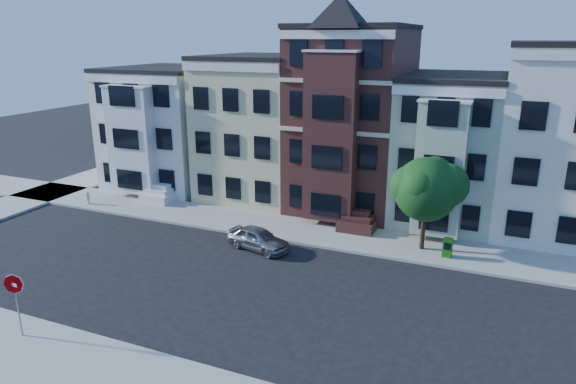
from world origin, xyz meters
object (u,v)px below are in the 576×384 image
at_px(parked_car, 258,239).
at_px(fire_hydrant, 88,199).
at_px(stop_sign, 17,301).
at_px(street_tree, 426,194).
at_px(newspaper_box, 448,247).

height_order(parked_car, fire_hydrant, parked_car).
bearing_deg(stop_sign, street_tree, 53.33).
relative_size(parked_car, stop_sign, 1.26).
xyz_separation_m(newspaper_box, stop_sign, (-14.68, -14.49, 0.98)).
xyz_separation_m(street_tree, stop_sign, (-13.25, -15.08, -1.71)).
bearing_deg(street_tree, fire_hydrant, -177.38).
relative_size(parked_car, fire_hydrant, 5.44).
bearing_deg(parked_car, fire_hydrant, 94.39).
distance_m(parked_car, stop_sign, 12.68).
bearing_deg(newspaper_box, fire_hydrant, -174.48).
bearing_deg(street_tree, stop_sign, -131.29).
bearing_deg(stop_sign, parked_car, 72.84).
bearing_deg(stop_sign, fire_hydrant, 129.68).
height_order(street_tree, parked_car, street_tree).
xyz_separation_m(parked_car, stop_sign, (-4.69, -11.74, 1.01)).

